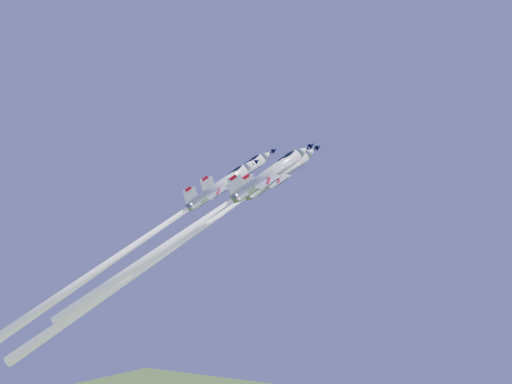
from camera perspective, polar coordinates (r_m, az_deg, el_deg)
The scene contains 4 objects.
jet_lead at distance 101.22m, azimuth -7.58°, elevation -5.01°, with size 34.67×36.21×44.29m.
jet_left at distance 109.02m, azimuth -11.77°, elevation -5.06°, with size 35.78×37.51×45.95m.
jet_right at distance 94.08m, azimuth -5.93°, elevation -3.23°, with size 28.15×28.57×34.50m.
jet_slot at distance 97.76m, azimuth -13.13°, elevation -5.88°, with size 31.10×32.54×39.83m.
Camera 1 is at (53.50, -85.78, 88.81)m, focal length 40.00 mm.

